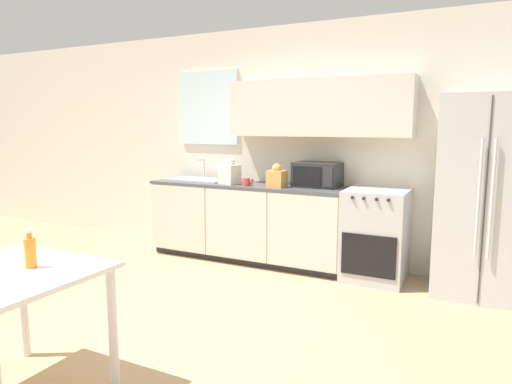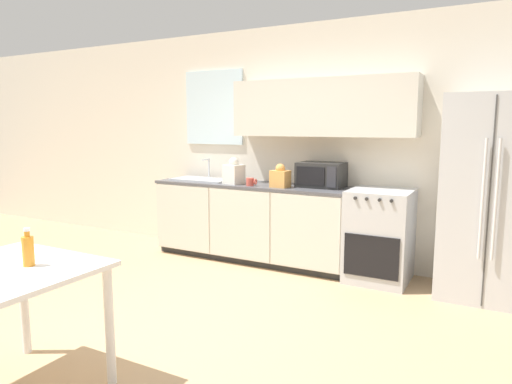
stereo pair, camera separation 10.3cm
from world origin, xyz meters
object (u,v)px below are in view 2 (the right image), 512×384
(oven_range, at_px, (380,235))
(microwave, at_px, (321,175))
(drink_bottle, at_px, (28,250))
(coffee_mug, at_px, (251,182))
(refrigerator, at_px, (490,198))
(dining_table, at_px, (6,289))

(oven_range, height_order, microwave, microwave)
(oven_range, height_order, drink_bottle, drink_bottle)
(oven_range, bearing_deg, drink_bottle, -113.88)
(coffee_mug, bearing_deg, refrigerator, 3.69)
(microwave, height_order, coffee_mug, microwave)
(refrigerator, height_order, coffee_mug, refrigerator)
(dining_table, relative_size, drink_bottle, 4.19)
(refrigerator, xyz_separation_m, microwave, (-1.65, 0.12, 0.12))
(refrigerator, relative_size, dining_table, 1.99)
(refrigerator, relative_size, drink_bottle, 8.33)
(coffee_mug, distance_m, drink_bottle, 2.80)
(refrigerator, bearing_deg, dining_table, -127.73)
(coffee_mug, bearing_deg, drink_bottle, -88.06)
(microwave, bearing_deg, drink_bottle, -101.58)
(oven_range, distance_m, dining_table, 3.37)
(coffee_mug, height_order, drink_bottle, drink_bottle)
(microwave, height_order, drink_bottle, microwave)
(refrigerator, relative_size, microwave, 3.77)
(oven_range, xyz_separation_m, drink_bottle, (-1.31, -2.96, 0.40))
(drink_bottle, bearing_deg, refrigerator, 52.29)
(microwave, bearing_deg, refrigerator, -4.33)
(coffee_mug, relative_size, dining_table, 0.13)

